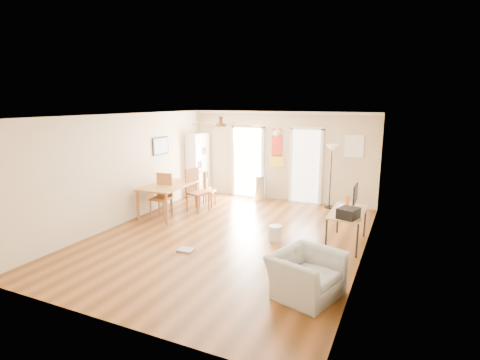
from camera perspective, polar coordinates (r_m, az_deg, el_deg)
The scene contains 30 objects.
floor at distance 8.15m, azimuth -1.77°, elevation -8.73°, with size 7.00×7.00×0.00m, color brown.
ceiling at distance 7.63m, azimuth -1.90°, elevation 9.85°, with size 5.50×7.00×0.00m, color silver, non-canonical shape.
wall_back at distance 10.99m, azimuth 6.30°, elevation 3.62°, with size 5.50×0.04×2.60m, color beige, non-canonical shape.
wall_front at distance 5.01m, azimuth -20.02°, elevation -7.17°, with size 5.50×0.04×2.60m, color beige, non-canonical shape.
wall_left at distance 9.32m, azimuth -17.17°, elevation 1.66°, with size 0.04×7.00×2.60m, color beige, non-canonical shape.
wall_right at distance 7.04m, azimuth 18.66°, elevation -1.65°, with size 0.04×7.00×2.60m, color beige, non-canonical shape.
crown_molding at distance 7.64m, azimuth -1.90°, elevation 9.55°, with size 5.50×7.00×0.08m, color white, non-canonical shape.
kitchen_doorway at distance 11.38m, azimuth 1.22°, elevation 2.70°, with size 0.90×0.10×2.10m, color white, non-canonical shape.
bathroom_doorway at distance 10.81m, azimuth 10.03°, elevation 2.02°, with size 0.80×0.10×2.10m, color white, non-canonical shape.
wall_decal at distance 10.98m, azimuth 5.68°, elevation 4.94°, with size 0.46×0.03×1.10m, color red.
ac_grille at distance 10.46m, azimuth 17.06°, elevation 4.95°, with size 0.50×0.04×0.60m, color white.
framed_poster at distance 10.32m, azimuth -12.05°, elevation 5.13°, with size 0.04×0.66×0.48m, color black.
ceiling_fan at distance 7.37m, azimuth -2.94°, elevation 8.44°, with size 1.24×1.24×0.20m, color #593819, non-canonical shape.
bookshelf at distance 11.66m, azimuth -6.43°, elevation 2.38°, with size 0.38×0.86×1.91m, color white, non-canonical shape.
dining_table at distance 9.81m, azimuth -10.83°, elevation -2.94°, with size 0.95×1.58×0.79m, color #A47235, non-canonical shape.
dining_chair_right_a at distance 10.36m, azimuth -5.02°, elevation -1.41°, with size 0.41×0.41×0.99m, color #A36D34, non-canonical shape.
dining_chair_right_b at distance 9.91m, azimuth -6.48°, elevation -1.63°, with size 0.47×0.47×1.13m, color #94562F, non-canonical shape.
dining_chair_near at distance 9.60m, azimuth -12.00°, elevation -2.41°, with size 0.45×0.45×1.08m, color olive, non-canonical shape.
dining_chair_far at distance 10.82m, azimuth -5.72°, elevation -0.99°, with size 0.38×0.38×0.93m, color #9D5C32, non-canonical shape.
trash_can at distance 11.03m, azimuth 3.17°, elevation -1.20°, with size 0.34×0.34×0.74m, color silver.
torchiere_lamp at distance 10.40m, azimuth 13.68°, elevation 0.48°, with size 0.33×0.33×1.75m, color black, non-canonical shape.
computer_desk at distance 7.96m, azimuth 16.00°, elevation -7.03°, with size 0.66×1.31×0.70m, color tan, non-canonical shape.
imac at distance 8.03m, azimuth 17.22°, elevation -2.46°, with size 0.07×0.54×0.50m, color black, non-canonical shape.
keyboard at distance 8.10m, azimuth 15.19°, elevation -4.01°, with size 0.13×0.40×0.02m, color white.
printer at distance 7.38m, azimuth 16.25°, elevation -4.88°, with size 0.33×0.39×0.20m, color black.
orange_bottle at distance 8.16m, azimuth 16.05°, elevation -3.12°, with size 0.08×0.08×0.24m, color #CF5912.
wastebasket_a at distance 7.97m, azimuth 5.40°, elevation -8.07°, with size 0.28×0.28×0.32m, color silver.
wastebasket_b at distance 6.77m, azimuth 10.09°, elevation -11.93°, with size 0.28×0.28×0.32m, color white.
floor_cloth at distance 7.51m, azimuth -8.27°, elevation -10.56°, with size 0.30×0.23×0.04m, color gray.
armchair at distance 5.85m, azimuth 10.10°, elevation -14.06°, with size 1.02×0.89×0.66m, color #9FA09B.
Camera 1 is at (3.39, -6.83, 2.88)m, focal length 27.89 mm.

